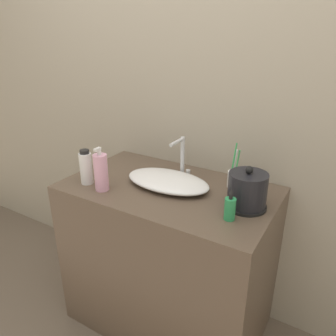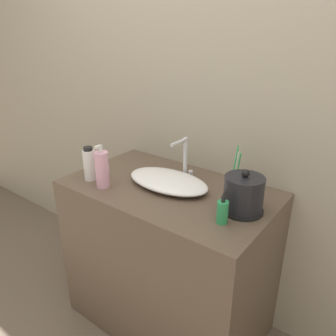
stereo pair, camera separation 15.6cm
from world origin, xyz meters
name	(u,v)px [view 1 (the left image)]	position (x,y,z in m)	size (l,w,h in m)	color
wall_back	(201,84)	(0.00, 0.63, 1.30)	(6.00, 0.04, 2.60)	#ADA38E
vanity_counter	(168,258)	(0.00, 0.30, 0.42)	(1.03, 0.61, 0.85)	brown
sink_basin	(168,181)	(-0.01, 0.31, 0.87)	(0.43, 0.25, 0.06)	white
faucet	(182,156)	(0.00, 0.44, 0.96)	(0.06, 0.13, 0.21)	silver
electric_kettle	(247,192)	(0.39, 0.31, 0.92)	(0.18, 0.18, 0.19)	black
toothbrush_cup	(234,178)	(0.27, 0.47, 0.89)	(0.06, 0.06, 0.22)	silver
lotion_bottle	(101,172)	(-0.26, 0.12, 0.94)	(0.07, 0.07, 0.21)	#EAA8C6
shampoo_bottle	(86,167)	(-0.37, 0.13, 0.93)	(0.06, 0.06, 0.18)	white
mouthwash_bottle	(230,208)	(0.36, 0.17, 0.90)	(0.05, 0.05, 0.14)	#2D9956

